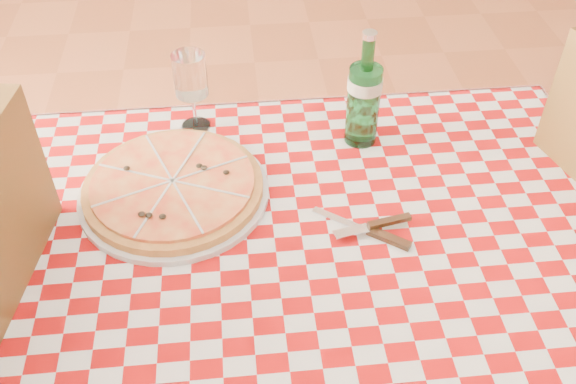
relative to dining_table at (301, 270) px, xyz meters
name	(u,v)px	position (x,y,z in m)	size (l,w,h in m)	color
dining_table	(301,270)	(0.00, 0.00, 0.00)	(1.20, 0.80, 0.75)	brown
tablecloth	(302,237)	(0.00, 0.00, 0.09)	(1.30, 0.90, 0.01)	#950909
pizza_plate	(173,186)	(-0.24, 0.14, 0.12)	(0.38, 0.38, 0.05)	gold
water_bottle	(365,89)	(0.16, 0.28, 0.23)	(0.07, 0.07, 0.26)	#18632B
wine_glass	(192,92)	(-0.20, 0.37, 0.19)	(0.07, 0.07, 0.19)	white
cutlery	(368,228)	(0.13, 0.00, 0.11)	(0.22, 0.18, 0.02)	silver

